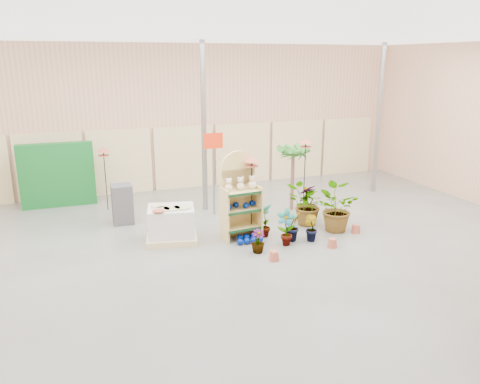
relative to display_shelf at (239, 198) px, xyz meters
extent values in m
cube|color=#5D5E59|center=(-0.19, -1.24, -0.98)|extent=(15.00, 12.00, 0.10)
cube|color=white|center=(-0.19, -1.24, 3.62)|extent=(15.00, 12.00, 0.10)
cube|color=tan|center=(-0.19, 4.81, 1.32)|extent=(15.00, 0.10, 4.50)
cylinder|color=gray|center=(5.31, 2.26, 1.32)|extent=(0.14, 0.14, 4.50)
cylinder|color=gray|center=(-0.19, 2.26, 1.32)|extent=(0.14, 0.14, 4.50)
cube|color=#D5BE85|center=(-4.19, 4.68, 0.07)|extent=(1.90, 0.06, 2.00)
cube|color=#D5BE85|center=(-2.19, 4.68, 0.07)|extent=(1.90, 0.06, 2.00)
cube|color=#D5BE85|center=(-0.19, 4.68, 0.07)|extent=(1.90, 0.06, 2.00)
cube|color=#D5BE85|center=(1.81, 4.68, 0.07)|extent=(1.90, 0.06, 2.00)
cube|color=#D5BE85|center=(3.81, 4.68, 0.07)|extent=(1.90, 0.06, 2.00)
cube|color=#D5BE85|center=(5.81, 4.68, 0.07)|extent=(1.90, 0.06, 2.00)
cube|color=tan|center=(0.00, 0.09, -0.12)|extent=(0.85, 0.16, 1.61)
cylinder|color=tan|center=(0.00, 0.09, 0.68)|extent=(0.85, 0.16, 0.85)
cube|color=tan|center=(0.00, -0.15, -0.64)|extent=(0.85, 0.55, 0.04)
cube|color=#0F3819|center=(0.00, -0.39, -0.64)|extent=(0.81, 0.11, 0.06)
cube|color=tan|center=(0.00, -0.15, -0.22)|extent=(0.85, 0.55, 0.04)
cube|color=#0F3819|center=(0.00, -0.39, -0.22)|extent=(0.81, 0.11, 0.06)
cube|color=tan|center=(0.00, -0.15, 0.21)|extent=(0.85, 0.55, 0.04)
cube|color=#0F3819|center=(0.00, -0.39, 0.21)|extent=(0.81, 0.11, 0.06)
cube|color=tan|center=(-0.41, -0.15, -0.31)|extent=(0.08, 0.47, 1.23)
cube|color=tan|center=(0.41, -0.15, -0.31)|extent=(0.08, 0.47, 1.23)
sphere|color=beige|center=(-0.28, -0.10, 0.31)|extent=(0.17, 0.17, 0.17)
sphere|color=beige|center=(-0.28, -0.10, 0.45)|extent=(0.13, 0.13, 0.13)
sphere|color=beige|center=(0.00, -0.10, 0.32)|extent=(0.18, 0.18, 0.18)
sphere|color=beige|center=(0.00, -0.10, 0.46)|extent=(0.13, 0.13, 0.13)
sphere|color=beige|center=(0.28, -0.10, 0.32)|extent=(0.19, 0.19, 0.19)
sphere|color=beige|center=(0.28, -0.10, 0.47)|extent=(0.13, 0.13, 0.13)
sphere|color=navy|center=(-0.30, -0.17, -0.13)|extent=(0.14, 0.14, 0.14)
sphere|color=navy|center=(-0.10, -0.06, -0.13)|extent=(0.14, 0.14, 0.14)
sphere|color=navy|center=(0.10, -0.17, -0.13)|extent=(0.14, 0.14, 0.14)
sphere|color=navy|center=(0.30, -0.06, -0.13)|extent=(0.14, 0.14, 0.14)
sphere|color=navy|center=(-0.17, -0.53, -0.85)|extent=(0.15, 0.15, 0.15)
sphere|color=navy|center=(-0.09, -0.29, -0.85)|extent=(0.15, 0.15, 0.15)
sphere|color=navy|center=(-0.01, -0.53, -0.85)|extent=(0.15, 0.15, 0.15)
sphere|color=navy|center=(0.07, -0.29, -0.85)|extent=(0.15, 0.15, 0.15)
sphere|color=navy|center=(0.15, -0.53, -0.85)|extent=(0.15, 0.15, 0.15)
sphere|color=navy|center=(0.23, -0.29, -0.85)|extent=(0.15, 0.15, 0.15)
sphere|color=navy|center=(0.31, -0.53, -0.85)|extent=(0.15, 0.15, 0.15)
cube|color=#D5BE85|center=(-1.55, 0.26, -0.86)|extent=(1.29, 1.14, 0.14)
cube|color=silver|center=(-1.55, 0.26, -0.46)|extent=(1.18, 1.03, 0.66)
cylinder|color=#C4BD8E|center=(-1.78, 0.12, -0.11)|extent=(0.37, 0.37, 0.04)
cylinder|color=#C4BD8E|center=(-1.55, 0.12, -0.11)|extent=(0.37, 0.37, 0.04)
cylinder|color=#C4BD8E|center=(-1.31, 0.12, -0.11)|extent=(0.37, 0.37, 0.04)
cylinder|color=#C4BD8E|center=(-1.78, 0.40, -0.11)|extent=(0.37, 0.37, 0.04)
cube|color=#373639|center=(-2.46, 1.87, -0.68)|extent=(0.50, 0.50, 0.50)
cube|color=#373639|center=(-2.46, 1.87, -0.18)|extent=(0.50, 0.50, 0.50)
cube|color=#0F5F1F|center=(-3.99, 3.96, -0.03)|extent=(2.00, 0.30, 1.80)
cylinder|color=gray|center=(-0.09, 1.76, 0.17)|extent=(0.05, 0.05, 2.20)
cube|color=red|center=(-0.09, 1.72, 1.07)|extent=(0.50, 0.03, 0.40)
cylinder|color=black|center=(0.27, -0.10, -0.08)|extent=(0.02, 0.02, 1.70)
cylinder|color=#AF503C|center=(0.27, -0.10, 0.77)|extent=(0.30, 0.30, 0.02)
cone|color=#AF503C|center=(0.27, -0.10, 0.94)|extent=(0.34, 0.34, 0.14)
cylinder|color=black|center=(1.95, 0.53, 0.03)|extent=(0.02, 0.02, 1.92)
cylinder|color=#AF503C|center=(1.95, 0.53, 0.99)|extent=(0.30, 0.30, 0.02)
cone|color=#AF503C|center=(1.95, 0.53, 1.16)|extent=(0.34, 0.34, 0.14)
cylinder|color=black|center=(-2.75, 3.13, -0.16)|extent=(0.02, 0.02, 1.53)
cylinder|color=#AF503C|center=(-2.75, 3.13, 0.60)|extent=(0.30, 0.30, 0.02)
cone|color=#AF503C|center=(-2.75, 3.13, 0.77)|extent=(0.34, 0.34, 0.14)
cylinder|color=brown|center=(2.06, 1.43, -0.16)|extent=(0.10, 0.10, 1.54)
imported|color=#2B7124|center=(0.56, -0.21, -0.53)|extent=(0.36, 0.46, 0.79)
imported|color=#2B7124|center=(1.07, -0.67, -0.59)|extent=(0.46, 0.42, 0.68)
imported|color=#2B7124|center=(1.84, 0.16, -0.41)|extent=(1.04, 0.93, 1.04)
imported|color=#2B7124|center=(2.04, 0.50, -0.46)|extent=(0.68, 0.68, 0.94)
imported|color=#2B7124|center=(2.10, 0.77, -0.61)|extent=(0.37, 0.28, 0.64)
imported|color=#2B7124|center=(0.05, -1.05, -0.67)|extent=(0.31, 0.31, 0.51)
imported|color=#2B7124|center=(0.79, -0.87, -0.51)|extent=(0.53, 0.47, 0.83)
imported|color=#2B7124|center=(1.45, -0.81, -0.63)|extent=(0.34, 0.38, 0.60)
imported|color=#2B7124|center=(2.28, -0.42, -0.36)|extent=(1.22, 1.29, 1.13)
imported|color=#2B7124|center=(0.78, 1.32, -0.63)|extent=(0.45, 0.45, 0.59)
camera|label=1|loc=(-3.48, -9.71, 3.09)|focal=35.00mm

